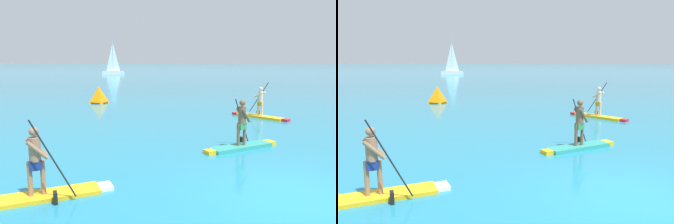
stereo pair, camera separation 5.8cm
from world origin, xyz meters
TOP-DOWN VIEW (x-y plane):
  - ground at (0.00, 0.00)m, footprint 440.00×440.00m
  - paddleboarder_near_left at (-5.75, -1.02)m, footprint 2.96×2.13m
  - paddleboarder_mid_center at (-1.01, 4.09)m, footprint 2.64×2.16m
  - paddleboarder_far_right at (0.32, 10.73)m, footprint 2.91×2.33m
  - race_marker_buoy at (-10.58, 15.18)m, footprint 1.50×1.50m
  - sailboat_left_horizon at (-24.17, 58.66)m, footprint 4.56×1.44m

SIDE VIEW (x-z plane):
  - ground at x=0.00m, z-range 0.00..0.00m
  - paddleboarder_far_right at x=0.32m, z-range -0.64..1.30m
  - paddleboarder_near_left at x=-5.75m, z-range -0.64..1.34m
  - paddleboarder_mid_center at x=-1.01m, z-range -0.53..1.24m
  - race_marker_buoy at x=-10.58m, z-range -0.07..1.13m
  - sailboat_left_horizon at x=-24.17m, z-range -2.43..4.90m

